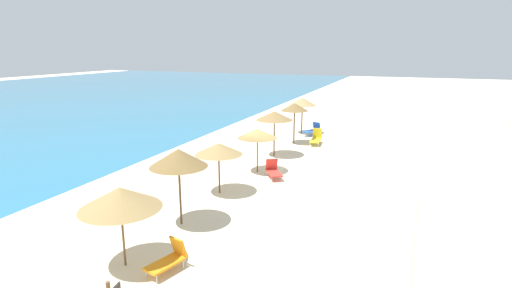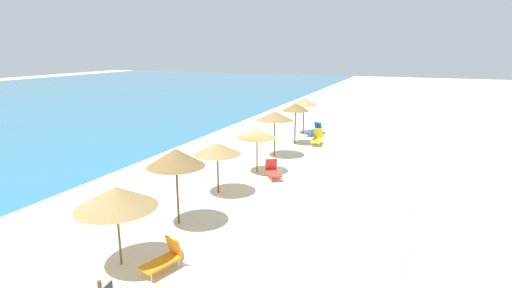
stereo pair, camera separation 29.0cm
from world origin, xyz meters
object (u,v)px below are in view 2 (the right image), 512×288
Objects in this scene: beach_umbrella_4 at (275,116)px; lounge_chair_2 at (317,138)px; lounge_chair_1 at (314,130)px; beach_umbrella_3 at (257,134)px; beach_umbrella_1 at (176,158)px; beach_umbrella_6 at (304,102)px; lounge_chair_0 at (273,171)px; beach_umbrella_0 at (116,197)px; beach_umbrella_5 at (296,107)px; lounge_chair_3 at (164,258)px; beach_umbrella_2 at (217,149)px.

lounge_chair_2 is (4.06, -1.73, -2.12)m from beach_umbrella_4.
beach_umbrella_3 is at bearing 109.80° from lounge_chair_1.
beach_umbrella_1 reaches higher than beach_umbrella_4.
lounge_chair_0 is (-11.46, -1.62, -2.14)m from beach_umbrella_6.
beach_umbrella_4 is at bearing 4.24° from beach_umbrella_3.
beach_umbrella_6 reaches higher than beach_umbrella_4.
beach_umbrella_0 is 10.53m from beach_umbrella_3.
lounge_chair_1 is at bearing -110.85° from beach_umbrella_6.
beach_umbrella_5 is 17.64m from lounge_chair_3.
beach_umbrella_1 reaches higher than lounge_chair_1.
beach_umbrella_1 is 1.24× the size of beach_umbrella_3.
beach_umbrella_0 reaches higher than beach_umbrella_2.
beach_umbrella_3 is at bearing -175.76° from beach_umbrella_4.
beach_umbrella_1 is 18.09m from beach_umbrella_6.
beach_umbrella_2 reaches higher than lounge_chair_3.
lounge_chair_3 is (-9.65, -0.01, 0.01)m from lounge_chair_0.
beach_umbrella_0 is 0.86× the size of beach_umbrella_1.
lounge_chair_0 is at bearing -171.31° from beach_umbrella_5.
lounge_chair_1 is (10.45, -0.50, -1.73)m from beach_umbrella_3.
lounge_chair_0 is (-4.17, -1.41, -2.15)m from beach_umbrella_4.
lounge_chair_0 is 11.11m from lounge_chair_1.
beach_umbrella_6 is 1.69× the size of lounge_chair_2.
lounge_chair_1 is at bearing -119.87° from lounge_chair_0.
beach_umbrella_6 is at bearing 1.59° from beach_umbrella_4.
beach_umbrella_3 reaches higher than beach_umbrella_2.
beach_umbrella_4 is 4.90m from lounge_chair_0.
beach_umbrella_5 is at bearing -70.57° from lounge_chair_3.
lounge_chair_1 is (11.09, 0.65, 0.02)m from lounge_chair_0.
beach_umbrella_6 is (18.09, 0.17, -0.10)m from beach_umbrella_1.
lounge_chair_2 is (14.87, -1.76, -2.21)m from beach_umbrella_1.
lounge_chair_1 is (20.98, -0.79, -1.81)m from beach_umbrella_0.
beach_umbrella_1 is 1.77× the size of lounge_chair_2.
lounge_chair_2 reaches higher than lounge_chair_1.
lounge_chair_1 is (6.92, -0.76, -2.13)m from beach_umbrella_4.
beach_umbrella_5 is (3.64, -0.22, 0.05)m from beach_umbrella_4.
beach_umbrella_1 is at bearing -179.46° from beach_umbrella_6.
beach_umbrella_5 is 2.67m from lounge_chair_2.
beach_umbrella_0 is 1.07× the size of beach_umbrella_2.
beach_umbrella_2 is at bearing 29.01° from lounge_chair_0.
lounge_chair_0 is at bearing -118.79° from beach_umbrella_3.
lounge_chair_2 is at bearing -75.48° from lounge_chair_3.
lounge_chair_3 is (-17.46, -1.20, -2.20)m from beach_umbrella_5.
beach_umbrella_2 is at bearing 172.99° from beach_umbrella_3.
beach_umbrella_1 is 17.88m from lounge_chair_1.
beach_umbrella_5 reaches higher than lounge_chair_1.
lounge_chair_3 is at bearing 83.70° from lounge_chair_2.
beach_umbrella_6 reaches higher than lounge_chair_2.
beach_umbrella_6 is at bearing 1.70° from lounge_chair_1.
lounge_chair_3 is at bearing -173.55° from beach_umbrella_3.
beach_umbrella_1 is at bearing 44.49° from lounge_chair_0.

